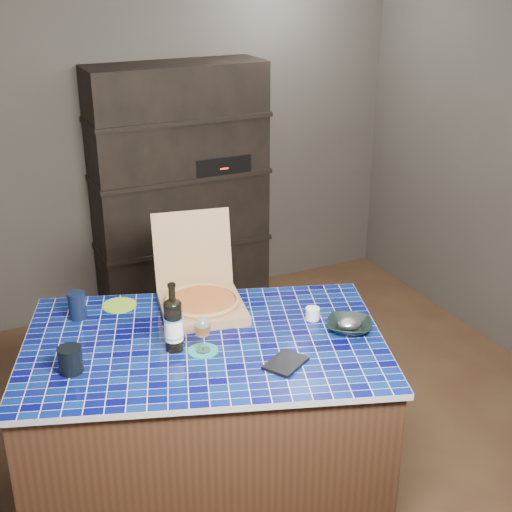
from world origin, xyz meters
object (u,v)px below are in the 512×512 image
kitchen_island (207,422)px  bowl (349,326)px  pizza_box (201,298)px  wine_glass (202,328)px  mead_bottle (173,324)px  dvd_case (286,363)px

kitchen_island → bowl: bearing=1.6°
pizza_box → wine_glass: size_ratio=3.32×
mead_bottle → bowl: mead_bottle is taller
pizza_box → bowl: pizza_box is taller
pizza_box → mead_bottle: 0.39m
kitchen_island → wine_glass: bearing=-95.8°
pizza_box → wine_glass: (-0.14, -0.37, 0.06)m
pizza_box → dvd_case: size_ratio=2.98×
wine_glass → dvd_case: wine_glass is taller
mead_bottle → dvd_case: 0.51m
kitchen_island → dvd_case: dvd_case is taller
kitchen_island → mead_bottle: 0.58m
kitchen_island → pizza_box: bearing=89.9°
mead_bottle → dvd_case: mead_bottle is taller
dvd_case → mead_bottle: bearing=-160.8°
bowl → kitchen_island: bearing=162.8°
kitchen_island → bowl: bowl is taller
pizza_box → dvd_case: bearing=-66.5°
pizza_box → bowl: bearing=-31.2°
kitchen_island → bowl: 0.81m
bowl → wine_glass: bearing=170.4°
pizza_box → mead_bottle: pizza_box is taller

